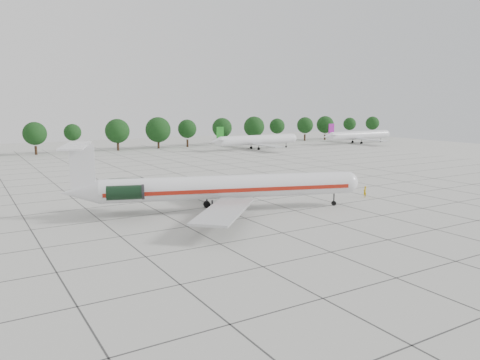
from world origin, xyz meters
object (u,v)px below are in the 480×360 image
Objects in this scene: main_airliner at (214,187)px; bg_airliner_e at (359,135)px; ground_crew at (365,192)px; bg_airliner_d at (257,140)px.

main_airliner is 117.31m from bg_airliner_e.
ground_crew is 0.06× the size of bg_airliner_d.
bg_airliner_e is (71.02, 71.75, 2.04)m from ground_crew.
bg_airliner_d is (27.56, 72.50, 2.04)m from ground_crew.
main_airliner is at bearing -127.06° from bg_airliner_d.
ground_crew is (24.47, -3.62, -2.45)m from main_airliner.
main_airliner is 24.86m from ground_crew.
bg_airliner_d is at bearing -123.54° from ground_crew.
bg_airliner_e is at bearing -1.00° from bg_airliner_d.
bg_airliner_e is at bearing -147.43° from ground_crew.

